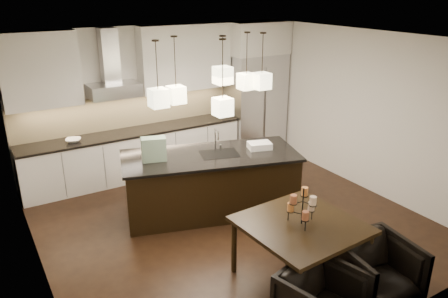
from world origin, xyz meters
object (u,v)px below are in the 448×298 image
dining_table (299,251)px  island_body (211,184)px  refrigerator (255,104)px  armchair_right (376,272)px

dining_table → island_body: bearing=88.1°
refrigerator → armchair_right: size_ratio=2.56×
island_body → armchair_right: 2.95m
refrigerator → armchair_right: 5.11m
dining_table → armchair_right: bearing=-60.2°
refrigerator → island_body: (-2.18, -1.90, -0.60)m
dining_table → armchair_right: (0.50, -0.76, -0.01)m
armchair_right → island_body: bearing=108.6°
refrigerator → dining_table: size_ratio=1.63×
armchair_right → refrigerator: bearing=79.0°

